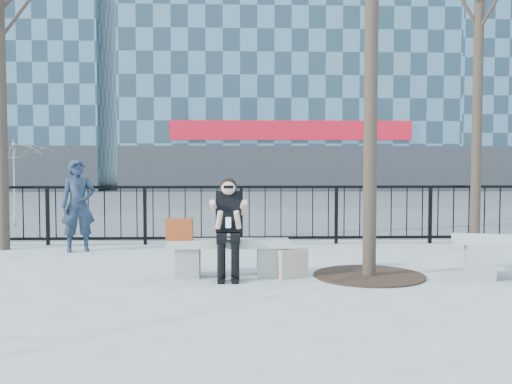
{
  "coord_description": "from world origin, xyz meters",
  "views": [
    {
      "loc": [
        0.1,
        -7.68,
        1.54
      ],
      "look_at": [
        0.4,
        0.8,
        1.1
      ],
      "focal_mm": 40.0,
      "sensor_mm": 36.0,
      "label": 1
    }
  ],
  "objects": [
    {
      "name": "ground",
      "position": [
        0.0,
        0.0,
        0.0
      ],
      "size": [
        120.0,
        120.0,
        0.0
      ],
      "primitive_type": "plane",
      "color": "gray",
      "rests_on": "ground"
    },
    {
      "name": "street_surface",
      "position": [
        0.0,
        15.0,
        0.0
      ],
      "size": [
        60.0,
        23.0,
        0.01
      ],
      "primitive_type": "cube",
      "color": "#474747",
      "rests_on": "ground"
    },
    {
      "name": "railing",
      "position": [
        0.0,
        3.0,
        0.55
      ],
      "size": [
        14.0,
        0.06,
        1.1
      ],
      "color": "black",
      "rests_on": "ground"
    },
    {
      "name": "tree_grate",
      "position": [
        1.9,
        -0.1,
        0.01
      ],
      "size": [
        1.5,
        1.5,
        0.02
      ],
      "primitive_type": "cylinder",
      "color": "black",
      "rests_on": "ground"
    },
    {
      "name": "bench_main",
      "position": [
        0.0,
        0.0,
        0.3
      ],
      "size": [
        1.65,
        0.46,
        0.49
      ],
      "color": "slate",
      "rests_on": "ground"
    },
    {
      "name": "seated_woman",
      "position": [
        0.0,
        -0.16,
        0.67
      ],
      "size": [
        0.5,
        0.64,
        1.34
      ],
      "color": "black",
      "rests_on": "ground"
    },
    {
      "name": "handbag",
      "position": [
        -0.67,
        0.02,
        0.64
      ],
      "size": [
        0.36,
        0.18,
        0.29
      ],
      "primitive_type": "cube",
      "rotation": [
        0.0,
        0.0,
        -0.03
      ],
      "color": "#973512",
      "rests_on": "bench_main"
    },
    {
      "name": "shopping_bag",
      "position": [
        0.85,
        -0.15,
        0.19
      ],
      "size": [
        0.43,
        0.31,
        0.38
      ],
      "primitive_type": "cube",
      "rotation": [
        0.0,
        0.0,
        0.44
      ],
      "color": "#C5A88B",
      "rests_on": "ground"
    },
    {
      "name": "standing_man",
      "position": [
        -2.62,
        2.23,
        0.8
      ],
      "size": [
        0.68,
        0.56,
        1.59
      ],
      "primitive_type": "imported",
      "rotation": [
        0.0,
        0.0,
        0.36
      ],
      "color": "black",
      "rests_on": "ground"
    },
    {
      "name": "vendor_umbrella",
      "position": [
        -5.18,
        6.08,
        1.05
      ],
      "size": [
        2.99,
        3.01,
        2.1
      ],
      "primitive_type": "imported",
      "rotation": [
        0.0,
        0.0,
        0.37
      ],
      "color": "yellow",
      "rests_on": "ground"
    }
  ]
}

